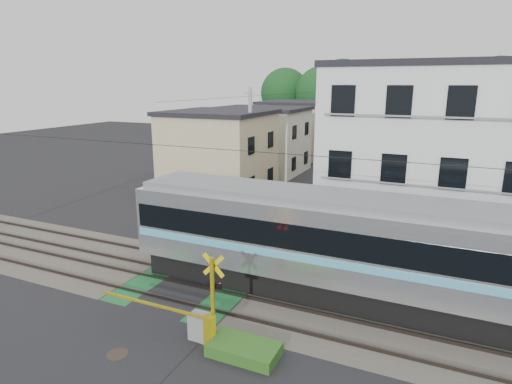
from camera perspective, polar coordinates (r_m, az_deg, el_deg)
The scene contains 12 objects.
ground at distance 19.03m, azimuth -8.16°, elevation -11.64°, with size 120.00×120.00×0.00m, color black.
track_bed at distance 19.01m, azimuth -8.16°, elevation -11.54°, with size 120.00×120.00×0.14m.
crossing_signal_near at distance 14.75m, azimuth -7.27°, elevation -16.69°, with size 4.74×0.65×3.09m.
crossing_signal_far at distance 22.89m, azimuth -8.84°, elevation -5.17°, with size 4.74×0.65×3.09m.
apartment_block at distance 24.13m, azimuth 21.99°, elevation 4.64°, with size 10.20×8.36×9.30m.
houses_row at distance 41.59m, azimuth 11.50°, elevation 7.09°, with size 22.07×31.35×6.80m.
tree_hill at distance 63.60m, azimuth 16.23°, elevation 11.59°, with size 40.00×12.41×11.59m.
catenary at distance 15.46m, azimuth 10.60°, elevation -3.19°, with size 60.00×5.04×7.00m.
utility_poles at distance 39.00m, azimuth 8.70°, elevation 7.99°, with size 7.90×42.00×8.00m.
pedestrian at distance 45.10m, azimuth 11.57°, elevation 4.58°, with size 0.63×0.42×1.74m, color #323A3F.
manhole_cover at distance 15.01m, azimuth -17.97°, elevation -19.90°, with size 0.68×0.68×0.02m, color #2D261E.
weed_patches at distance 18.07m, azimuth -3.50°, elevation -12.33°, with size 10.25×8.80×0.40m.
Camera 1 is at (9.36, -14.34, 8.29)m, focal length 30.00 mm.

